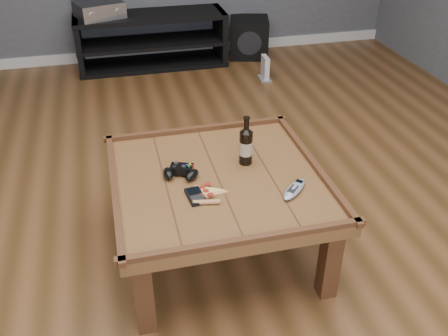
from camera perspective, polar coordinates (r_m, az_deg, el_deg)
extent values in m
plane|color=#4A2F15|center=(2.65, -0.64, -9.21)|extent=(6.00, 6.00, 0.00)
cube|color=silver|center=(5.23, -8.41, 12.95)|extent=(5.00, 0.02, 0.10)
cube|color=brown|center=(2.40, -0.70, -1.68)|extent=(1.00, 1.00, 0.06)
cube|color=#401D11|center=(2.18, -9.16, -14.14)|extent=(0.08, 0.08, 0.39)
cube|color=#401D11|center=(2.35, 11.98, -10.43)|extent=(0.08, 0.08, 0.39)
cube|color=#401D11|center=(2.83, -10.97, -1.94)|extent=(0.08, 0.08, 0.39)
cube|color=#401D11|center=(2.96, 5.39, 0.24)|extent=(0.08, 0.08, 0.39)
cube|color=#401D11|center=(2.78, -3.01, 4.49)|extent=(1.03, 0.03, 0.03)
cube|color=#401D11|center=(2.00, 2.51, -8.25)|extent=(1.03, 0.03, 0.03)
cube|color=#401D11|center=(2.51, 10.13, 0.64)|extent=(0.03, 1.03, 0.03)
cube|color=#401D11|center=(2.33, -12.41, -2.38)|extent=(0.03, 1.03, 0.03)
cube|color=black|center=(4.88, -8.47, 16.82)|extent=(1.40, 0.45, 0.04)
cube|color=black|center=(4.95, -8.24, 14.03)|extent=(1.40, 0.45, 0.03)
cube|color=black|center=(5.02, -8.05, 11.76)|extent=(1.40, 0.45, 0.04)
cube|color=black|center=(4.93, -16.21, 13.27)|extent=(0.05, 0.44, 0.50)
cube|color=black|center=(5.05, -0.44, 14.96)|extent=(0.05, 0.44, 0.50)
cylinder|color=black|center=(2.45, 2.51, 2.32)|extent=(0.07, 0.07, 0.17)
cone|color=black|center=(2.40, 2.57, 4.42)|extent=(0.06, 0.06, 0.03)
cylinder|color=black|center=(2.39, 2.59, 5.07)|extent=(0.03, 0.03, 0.06)
cylinder|color=black|center=(2.37, 2.61, 5.74)|extent=(0.03, 0.03, 0.01)
cylinder|color=tan|center=(2.45, 2.51, 2.32)|extent=(0.07, 0.07, 0.07)
cube|color=black|center=(2.40, -4.86, -0.13)|extent=(0.13, 0.10, 0.04)
ellipsoid|color=black|center=(2.38, -6.38, -0.61)|extent=(0.05, 0.09, 0.04)
ellipsoid|color=black|center=(2.36, -3.69, -0.79)|extent=(0.10, 0.10, 0.04)
cylinder|color=black|center=(2.41, -5.51, 0.51)|extent=(0.02, 0.02, 0.01)
cylinder|color=black|center=(2.38, -4.64, 0.16)|extent=(0.02, 0.02, 0.01)
cylinder|color=yellow|center=(2.40, -3.93, 0.46)|extent=(0.01, 0.01, 0.01)
cylinder|color=red|center=(2.39, -3.73, 0.32)|extent=(0.01, 0.01, 0.01)
cylinder|color=#0C33CC|center=(2.39, -4.22, 0.35)|extent=(0.01, 0.01, 0.01)
cylinder|color=#0C9919|center=(2.38, -4.02, 0.20)|extent=(0.01, 0.01, 0.01)
cylinder|color=tan|center=(2.20, -2.01, -3.90)|extent=(0.12, 0.04, 0.02)
cylinder|color=maroon|center=(2.23, -2.56, -3.15)|extent=(0.03, 0.03, 0.00)
cylinder|color=maroon|center=(2.24, -1.56, -3.05)|extent=(0.03, 0.03, 0.00)
cylinder|color=maroon|center=(2.26, -2.10, -2.61)|extent=(0.03, 0.03, 0.00)
cylinder|color=maroon|center=(2.29, -2.47, -2.17)|extent=(0.03, 0.03, 0.00)
cylinder|color=maroon|center=(2.31, -1.89, -1.84)|extent=(0.03, 0.03, 0.00)
cube|color=black|center=(2.24, -3.27, -3.23)|extent=(0.08, 0.14, 0.02)
cube|color=black|center=(2.26, -3.51, -2.61)|extent=(0.06, 0.06, 0.00)
cube|color=black|center=(2.21, -3.03, -3.50)|extent=(0.06, 0.06, 0.00)
ellipsoid|color=#8E929A|center=(2.30, 8.04, -2.41)|extent=(0.18, 0.18, 0.03)
cube|color=black|center=(2.33, 8.60, -1.51)|extent=(0.04, 0.04, 0.00)
cube|color=black|center=(2.28, 7.90, -2.37)|extent=(0.07, 0.07, 0.00)
cube|color=black|center=(4.83, -14.10, 17.19)|extent=(0.48, 0.43, 0.14)
cube|color=#B6B8C0|center=(4.69, -13.40, 16.81)|extent=(0.38, 0.13, 0.14)
cylinder|color=#B6B8C0|center=(4.64, -14.79, 16.49)|extent=(0.05, 0.03, 0.05)
cylinder|color=#B6B8C0|center=(4.72, -11.96, 17.08)|extent=(0.05, 0.03, 0.05)
cube|color=black|center=(5.19, 2.87, 14.69)|extent=(0.46, 0.46, 0.37)
cylinder|color=black|center=(5.01, 2.92, 14.03)|extent=(0.23, 0.07, 0.24)
cube|color=gray|center=(4.66, 4.66, 10.15)|extent=(0.11, 0.18, 0.02)
cube|color=silver|center=(4.62, 4.72, 11.40)|extent=(0.05, 0.16, 0.20)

